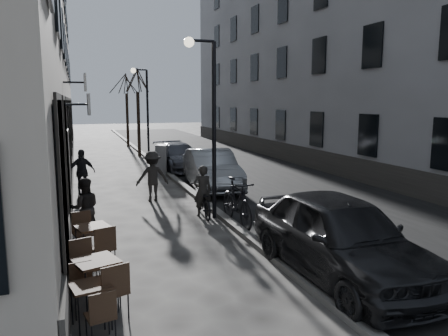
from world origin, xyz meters
TOP-DOWN VIEW (x-y plane):
  - ground at (0.00, 0.00)m, footprint 120.00×120.00m
  - road at (3.85, 16.00)m, footprint 7.30×60.00m
  - kerb at (0.20, 16.00)m, footprint 0.25×60.00m
  - building_right at (9.50, 16.50)m, footprint 4.00×35.00m
  - streetlamp_near at (-0.17, 6.00)m, footprint 0.90×0.28m
  - streetlamp_far at (-0.17, 18.00)m, footprint 0.90×0.28m
  - tree_near at (-0.10, 21.00)m, footprint 2.40×2.40m
  - tree_far at (-0.10, 27.00)m, footprint 2.40×2.40m
  - bistro_set_a at (-3.62, 0.63)m, footprint 0.66×1.42m
  - bistro_set_b at (-3.51, 1.30)m, footprint 0.94×1.68m
  - bistro_set_c at (-3.49, 3.43)m, footprint 0.86×1.64m
  - utility_cabinet at (-0.02, 14.11)m, footprint 0.72×1.01m
  - bicycle at (-0.27, 6.31)m, footprint 0.71×1.79m
  - cyclist_rider at (-0.27, 6.31)m, footprint 0.57×0.39m
  - pedestrian_near at (-3.60, 5.27)m, footprint 0.75×0.59m
  - pedestrian_mid at (-1.35, 8.71)m, footprint 1.11×0.64m
  - pedestrian_far at (-3.60, 10.58)m, footprint 1.03×0.61m
  - car_near at (1.00, 1.10)m, footprint 1.97×4.80m
  - car_mid at (1.17, 10.09)m, footprint 2.01×4.72m
  - car_far at (1.00, 15.13)m, footprint 2.08×4.57m
  - moped at (0.35, 5.07)m, footprint 0.64×2.16m

SIDE VIEW (x-z plane):
  - ground at x=0.00m, z-range 0.00..0.00m
  - road at x=3.85m, z-range 0.00..0.00m
  - kerb at x=0.20m, z-range 0.00..0.12m
  - bistro_set_a at x=-3.62m, z-range 0.01..0.82m
  - bicycle at x=-0.27m, z-range 0.00..0.92m
  - bistro_set_c at x=-3.49m, z-range 0.01..0.95m
  - bistro_set_b at x=-3.51m, z-range 0.01..0.97m
  - moped at x=0.35m, z-range 0.00..1.29m
  - car_far at x=1.00m, z-range 0.00..1.30m
  - utility_cabinet at x=-0.02m, z-range 0.00..1.36m
  - pedestrian_near at x=-3.60m, z-range 0.00..1.50m
  - cyclist_rider at x=-0.27m, z-range 0.00..1.51m
  - car_mid at x=1.17m, z-range 0.00..1.52m
  - car_near at x=1.00m, z-range 0.00..1.63m
  - pedestrian_far at x=-3.60m, z-range 0.00..1.65m
  - pedestrian_mid at x=-1.35m, z-range 0.00..1.70m
  - streetlamp_near at x=-0.17m, z-range 0.62..5.71m
  - streetlamp_far at x=-0.17m, z-range 0.62..5.71m
  - tree_near at x=-0.10m, z-range 1.81..7.51m
  - tree_far at x=-0.10m, z-range 1.81..7.51m
  - building_right at x=9.50m, z-range 0.00..16.00m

